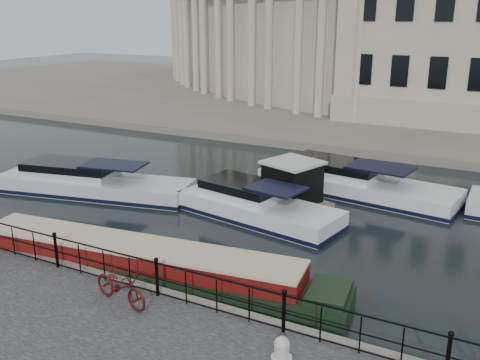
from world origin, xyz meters
name	(u,v)px	position (x,y,z in m)	size (l,w,h in m)	color
ground_plane	(199,280)	(0.00, 0.00, 0.00)	(160.00, 160.00, 0.00)	black
far_bank	(416,104)	(0.00, 39.00, 0.28)	(120.00, 42.00, 0.55)	#6B665B
railing	(157,275)	(0.00, -2.25, 1.20)	(24.14, 0.14, 1.22)	black
civic_building	(403,31)	(-1.00, 34.71, 7.04)	(53.55, 31.84, 16.85)	#ADA38C
bicycle	(121,286)	(-0.65, -3.09, 1.09)	(0.72, 2.07, 1.09)	#4B0D11
mooring_bollard	(282,348)	(4.41, -3.31, 0.82)	(0.51, 0.51, 0.58)	beige
narrowboat	(135,266)	(-2.03, -0.74, 0.37)	(14.55, 3.67, 1.53)	black
harbour_hut	(292,186)	(-0.02, 8.14, 0.95)	(3.71, 3.39, 2.19)	#6B665B
cabin_cruisers	(289,196)	(-0.26, 8.38, 0.37)	(28.11, 10.19, 1.99)	silver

